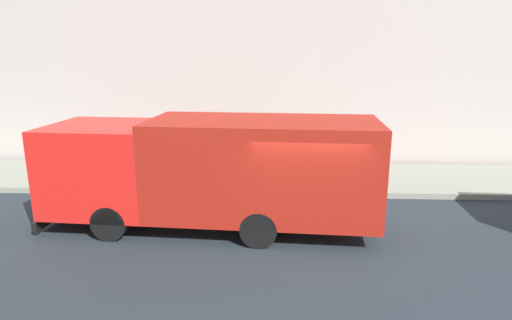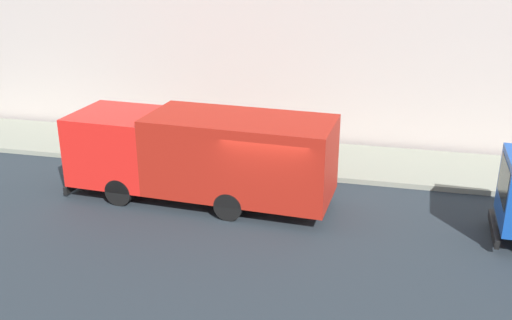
{
  "view_description": "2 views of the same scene",
  "coord_description": "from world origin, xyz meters",
  "views": [
    {
      "loc": [
        -9.55,
        0.73,
        4.36
      ],
      "look_at": [
        1.69,
        1.24,
        1.51
      ],
      "focal_mm": 29.99,
      "sensor_mm": 36.0,
      "label": 1
    },
    {
      "loc": [
        -15.14,
        -3.17,
        7.63
      ],
      "look_at": [
        1.33,
        0.7,
        1.22
      ],
      "focal_mm": 40.69,
      "sensor_mm": 36.0,
      "label": 2
    }
  ],
  "objects": [
    {
      "name": "pedestrian_walking",
      "position": [
        4.99,
        2.34,
        1.06
      ],
      "size": [
        0.45,
        0.45,
        1.66
      ],
      "rotation": [
        0.0,
        0.0,
        0.62
      ],
      "color": "#5E5448",
      "rests_on": "sidewalk"
    },
    {
      "name": "sidewalk",
      "position": [
        4.77,
        0.0,
        0.09
      ],
      "size": [
        3.54,
        30.0,
        0.18
      ],
      "primitive_type": "cube",
      "color": "gray",
      "rests_on": "ground"
    },
    {
      "name": "building_facade",
      "position": [
        7.04,
        0.0,
        4.83
      ],
      "size": [
        0.5,
        30.0,
        9.65
      ],
      "primitive_type": "cube",
      "color": "#B6AAA3",
      "rests_on": "ground"
    },
    {
      "name": "ground",
      "position": [
        0.0,
        0.0,
        0.0
      ],
      "size": [
        80.0,
        80.0,
        0.0
      ],
      "primitive_type": "plane",
      "color": "#232B32"
    },
    {
      "name": "large_utility_truck",
      "position": [
        0.68,
        2.27,
        1.55
      ],
      "size": [
        2.98,
        8.41,
        2.78
      ],
      "rotation": [
        0.0,
        0.0,
        -0.06
      ],
      "color": "red",
      "rests_on": "ground"
    }
  ]
}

